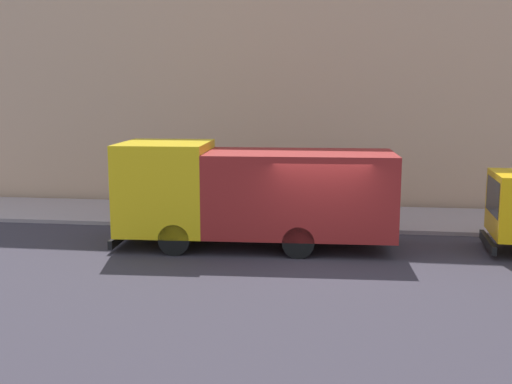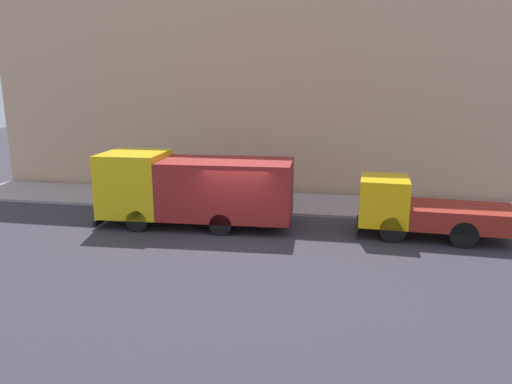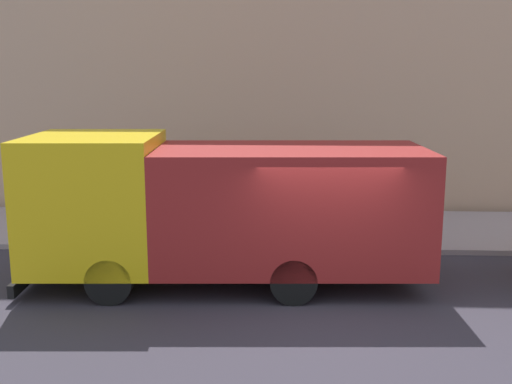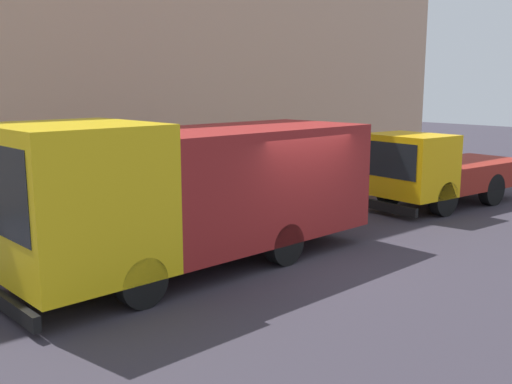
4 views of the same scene
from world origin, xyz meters
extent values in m
plane|color=#35303A|center=(0.00, 0.00, 0.00)|extent=(80.00, 80.00, 0.00)
cube|color=#A29195|center=(4.97, 0.00, 0.06)|extent=(3.95, 30.00, 0.12)
cube|color=yellow|center=(0.90, 4.42, 1.66)|extent=(2.69, 2.53, 2.48)
cube|color=black|center=(0.84, 5.61, 1.96)|extent=(2.17, 0.16, 1.39)
cube|color=maroon|center=(1.06, 0.65, 1.55)|extent=(2.81, 5.24, 2.25)
cube|color=black|center=(0.84, 5.69, 0.23)|extent=(2.48, 0.23, 0.24)
cylinder|color=black|center=(-0.22, 3.89, 0.42)|extent=(0.34, 0.86, 0.85)
cylinder|color=black|center=(2.06, 3.99, 0.42)|extent=(0.34, 0.86, 0.85)
cylinder|color=black|center=(-0.08, 0.60, 0.42)|extent=(0.34, 0.86, 0.85)
cylinder|color=black|center=(2.20, 0.71, 0.42)|extent=(0.34, 0.86, 0.85)
cube|color=#F2B40C|center=(1.20, -5.38, 1.32)|extent=(2.24, 1.86, 1.70)
cube|color=black|center=(1.25, -4.54, 1.53)|extent=(1.80, 0.16, 0.95)
cube|color=maroon|center=(1.04, -8.10, 0.85)|extent=(2.35, 3.81, 0.76)
cube|color=black|center=(1.26, -4.46, 0.26)|extent=(2.06, 0.24, 0.24)
cylinder|color=black|center=(0.26, -5.68, 0.47)|extent=(0.35, 0.96, 0.95)
cylinder|color=black|center=(2.10, -5.79, 0.47)|extent=(0.35, 0.96, 0.95)
cylinder|color=black|center=(0.12, -8.04, 0.47)|extent=(0.35, 0.96, 0.95)
cylinder|color=black|center=(1.96, -8.15, 0.47)|extent=(0.35, 0.96, 0.95)
cylinder|color=#4C5156|center=(3.29, 1.01, 1.29)|extent=(0.08, 0.08, 2.32)
cube|color=blue|center=(3.29, 1.03, 2.20)|extent=(0.44, 0.03, 0.36)
camera|label=1|loc=(-15.77, -0.42, 4.34)|focal=43.33mm
camera|label=2|loc=(-16.49, -3.78, 5.57)|focal=32.96mm
camera|label=3|loc=(-10.46, 0.81, 4.10)|focal=42.82mm
camera|label=4|loc=(-8.16, 8.32, 3.53)|focal=41.00mm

